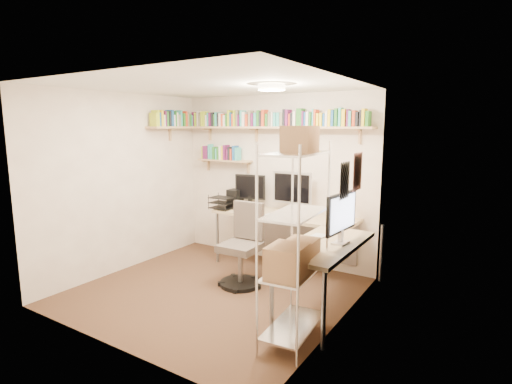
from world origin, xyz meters
The scene contains 6 objects.
ground centered at (0.00, 0.00, 0.00)m, with size 3.20×3.20×0.00m, color #42261C.
room_shell centered at (0.00, 0.00, 1.55)m, with size 3.24×3.04×2.52m.
wall_shelves centered at (-0.43, 1.29, 2.03)m, with size 3.12×1.09×0.80m.
corner_desk centered at (0.50, 0.92, 0.80)m, with size 2.49×2.06×1.40m.
office_chair centered at (0.17, 0.40, 0.45)m, with size 0.56×0.57×1.07m.
wire_rack centered at (1.36, -0.50, 1.08)m, with size 0.47×0.85×2.04m.
Camera 1 is at (2.96, -3.71, 2.04)m, focal length 28.00 mm.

